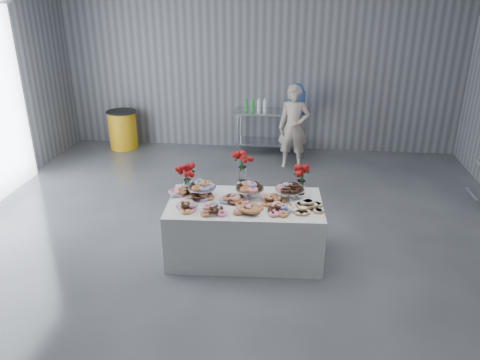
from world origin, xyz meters
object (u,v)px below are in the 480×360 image
object	(u,v)px
water_jug	(298,99)
display_table	(245,229)
person	(294,127)
prep_table	(272,124)
trash_barrel	(123,130)

from	to	relation	value
water_jug	display_table	bearing A→B (deg)	-99.05
person	prep_table	bearing A→B (deg)	124.53
person	trash_barrel	bearing A→B (deg)	170.74
water_jug	trash_barrel	size ratio (longest dim) A/B	0.70
display_table	prep_table	bearing A→B (deg)	88.21
display_table	trash_barrel	xyz separation A→B (m)	(-2.99, 3.91, 0.02)
prep_table	trash_barrel	distance (m)	3.12
prep_table	person	bearing A→B (deg)	-57.03
water_jug	person	xyz separation A→B (m)	(-0.06, -0.68, -0.37)
trash_barrel	person	bearing A→B (deg)	-10.82
display_table	trash_barrel	distance (m)	4.92
display_table	water_jug	bearing A→B (deg)	80.95
water_jug	person	bearing A→B (deg)	-95.02
display_table	person	size ratio (longest dim) A/B	1.23
trash_barrel	prep_table	bearing A→B (deg)	0.00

